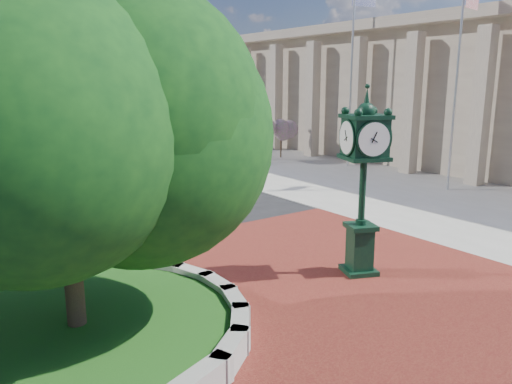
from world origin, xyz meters
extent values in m
plane|color=black|center=(0.00, 0.00, 0.00)|extent=(200.00, 200.00, 0.00)
cube|color=maroon|center=(0.00, -1.00, 0.02)|extent=(12.00, 12.00, 0.04)
cube|color=#9E9B93|center=(16.00, 10.00, 0.02)|extent=(20.00, 50.00, 0.04)
cube|color=#9E9B93|center=(-3.91, -3.01, 0.27)|extent=(1.29, 0.76, 0.54)
cube|color=#9E9B93|center=(-3.05, -2.54, 0.27)|extent=(1.20, 1.04, 0.54)
cube|color=#9E9B93|center=(-2.38, -1.84, 0.27)|extent=(1.00, 1.22, 0.54)
cube|color=#9E9B93|center=(-1.95, -0.96, 0.27)|extent=(0.71, 1.30, 0.54)
cube|color=#9E9B93|center=(-1.80, 0.00, 0.27)|extent=(0.35, 1.25, 0.54)
cube|color=#9E9B93|center=(-1.95, 0.96, 0.27)|extent=(0.71, 1.30, 0.54)
cube|color=#9E9B93|center=(-2.38, 1.84, 0.27)|extent=(1.00, 1.22, 0.54)
cube|color=#9E9B93|center=(-3.05, 2.54, 0.27)|extent=(1.20, 1.04, 0.54)
cube|color=#9E9B93|center=(-3.91, 3.01, 0.27)|extent=(1.29, 0.76, 0.54)
cylinder|color=#1A4C15|center=(-5.00, 0.00, 0.20)|extent=(6.10, 6.10, 0.40)
cube|color=tan|center=(24.00, 12.00, 4.00)|extent=(15.00, 42.00, 8.00)
cube|color=tan|center=(24.00, 12.00, 8.30)|extent=(17.00, 44.00, 0.60)
cube|color=black|center=(16.80, 12.00, 4.00)|extent=(0.30, 40.00, 5.50)
cylinder|color=#9E9B93|center=(5.00, 70.00, 3.00)|extent=(1.80, 1.80, 6.00)
cylinder|color=#9E9B93|center=(25.00, 70.00, 3.00)|extent=(1.80, 1.80, 6.00)
cylinder|color=#38281C|center=(-5.00, 0.00, 1.08)|extent=(0.36, 0.36, 2.17)
sphere|color=#103B13|center=(-5.00, 0.00, 3.73)|extent=(5.20, 5.20, 5.20)
cube|color=black|center=(2.18, -0.75, 0.08)|extent=(1.08, 1.08, 0.17)
cube|color=black|center=(2.18, -0.75, 0.72)|extent=(0.74, 0.74, 1.14)
cube|color=black|center=(2.18, -0.75, 1.32)|extent=(0.94, 0.94, 0.12)
cylinder|color=black|center=(2.18, -0.75, 2.26)|extent=(0.18, 0.18, 1.76)
cube|color=black|center=(2.18, -0.75, 3.67)|extent=(1.21, 1.21, 0.93)
cylinder|color=white|center=(1.99, -1.20, 3.67)|extent=(0.79, 0.37, 0.83)
cylinder|color=white|center=(2.36, -0.30, 3.67)|extent=(0.79, 0.37, 0.83)
cylinder|color=white|center=(1.73, -0.57, 3.67)|extent=(0.37, 0.79, 0.83)
cylinder|color=white|center=(2.63, -0.94, 3.67)|extent=(0.37, 0.79, 0.83)
sphere|color=black|center=(2.18, -0.75, 4.31)|extent=(0.45, 0.45, 0.45)
cone|color=black|center=(2.18, -0.75, 4.65)|extent=(0.19, 0.19, 0.52)
imported|color=#580C0E|center=(2.11, 35.83, 0.68)|extent=(2.07, 4.15, 1.36)
cylinder|color=silver|center=(13.40, 4.07, 4.65)|extent=(0.11, 0.11, 9.30)
cylinder|color=silver|center=(14.59, 11.69, 5.25)|extent=(0.13, 0.13, 10.51)
cylinder|color=slate|center=(3.37, 23.27, 4.07)|extent=(0.14, 0.14, 8.14)
cube|color=slate|center=(4.13, 23.56, 8.14)|extent=(1.57, 0.71, 0.11)
cube|color=slate|center=(4.81, 23.82, 8.05)|extent=(0.50, 0.37, 0.14)
cylinder|color=#38281C|center=(11.04, 15.62, 0.60)|extent=(0.10, 0.10, 1.20)
sphere|color=#BD5EAB|center=(11.04, 15.62, 1.60)|extent=(1.20, 1.20, 1.20)
cylinder|color=#38281C|center=(13.34, 16.66, 0.60)|extent=(0.10, 0.10, 1.20)
sphere|color=#BD5EAB|center=(13.34, 16.66, 1.60)|extent=(1.20, 1.20, 1.20)
cylinder|color=#38281C|center=(11.34, 23.36, 0.60)|extent=(0.10, 0.10, 1.20)
sphere|color=#BD5EAB|center=(11.34, 23.36, 1.60)|extent=(1.20, 1.20, 1.20)
camera|label=1|loc=(-7.39, -9.36, 5.05)|focal=35.00mm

